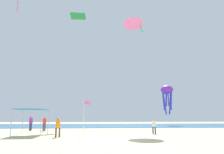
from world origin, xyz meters
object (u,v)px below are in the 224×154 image
at_px(banner_flag, 84,114).
at_px(kite_octopus_purple, 167,91).
at_px(person_rightmost, 44,122).
at_px(kite_delta_pink, 133,22).
at_px(canopy_tent, 32,111).
at_px(kite_parafoil_green, 78,16).
at_px(person_leftmost, 58,125).
at_px(person_central, 154,125).
at_px(person_near_tent, 31,122).

relative_size(banner_flag, kite_octopus_purple, 0.53).
height_order(person_rightmost, banner_flag, banner_flag).
xyz_separation_m(kite_delta_pink, kite_octopus_purple, (10.02, 16.74, -7.76)).
relative_size(canopy_tent, kite_delta_pink, 1.11).
bearing_deg(kite_delta_pink, kite_parafoil_green, -53.42).
xyz_separation_m(person_leftmost, banner_flag, (2.26, 0.98, 0.97)).
height_order(person_central, kite_delta_pink, kite_delta_pink).
xyz_separation_m(canopy_tent, person_leftmost, (2.88, -1.99, -1.34)).
distance_m(person_near_tent, kite_octopus_purple, 29.05).
relative_size(canopy_tent, person_rightmost, 1.84).
bearing_deg(person_leftmost, person_near_tent, 117.01).
relative_size(person_near_tent, kite_delta_pink, 0.63).
bearing_deg(person_central, banner_flag, 177.99).
bearing_deg(person_central, kite_parafoil_green, 103.12).
height_order(kite_delta_pink, kite_parafoil_green, kite_parafoil_green).
height_order(person_leftmost, kite_delta_pink, kite_delta_pink).
xyz_separation_m(canopy_tent, banner_flag, (5.14, -1.02, -0.37)).
height_order(person_leftmost, person_rightmost, person_rightmost).
xyz_separation_m(banner_flag, kite_delta_pink, (6.17, 7.74, 12.86)).
bearing_deg(kite_delta_pink, person_near_tent, -6.48).
distance_m(banner_flag, kite_parafoil_green, 25.48).
height_order(canopy_tent, person_near_tent, canopy_tent).
height_order(person_central, banner_flag, banner_flag).
bearing_deg(kite_parafoil_green, person_rightmost, 22.65).
relative_size(person_central, kite_octopus_purple, 0.26).
height_order(person_leftmost, banner_flag, banner_flag).
relative_size(person_leftmost, banner_flag, 0.53).
bearing_deg(person_rightmost, person_central, 17.43).
relative_size(banner_flag, kite_parafoil_green, 0.94).
distance_m(person_near_tent, kite_parafoil_green, 21.80).
xyz_separation_m(person_central, person_rightmost, (-12.47, 5.31, 0.11)).
distance_m(person_rightmost, kite_octopus_purple, 28.09).
bearing_deg(person_central, person_leftmost, 179.72).
bearing_deg(kite_octopus_purple, canopy_tent, -39.99).
xyz_separation_m(canopy_tent, kite_parafoil_green, (2.78, 16.66, 17.83)).
relative_size(person_central, person_rightmost, 0.89).
bearing_deg(person_near_tent, kite_parafoil_green, -16.48).
bearing_deg(kite_parafoil_green, canopy_tent, 29.12).
bearing_deg(kite_parafoil_green, person_leftmost, 38.90).
xyz_separation_m(person_near_tent, person_central, (14.36, -6.18, -0.16)).
distance_m(person_leftmost, kite_parafoil_green, 26.74).
height_order(banner_flag, kite_delta_pink, kite_delta_pink).
height_order(person_rightmost, kite_delta_pink, kite_delta_pink).
bearing_deg(kite_delta_pink, kite_octopus_purple, -125.01).
bearing_deg(kite_delta_pink, person_leftmost, 41.86).
bearing_deg(person_leftmost, person_rightmost, 108.90).
bearing_deg(person_leftmost, kite_parafoil_green, 89.38).
relative_size(canopy_tent, person_leftmost, 1.90).
xyz_separation_m(person_near_tent, banner_flag, (7.18, -8.30, 0.88)).
xyz_separation_m(person_rightmost, kite_octopus_purple, (21.48, 17.06, 6.03)).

